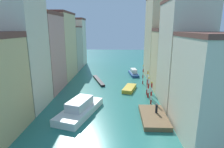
{
  "coord_description": "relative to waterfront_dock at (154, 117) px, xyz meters",
  "views": [
    {
      "loc": [
        2.63,
        -18.42,
        13.57
      ],
      "look_at": [
        0.76,
        29.93,
        1.5
      ],
      "focal_mm": 29.58,
      "sensor_mm": 36.0,
      "label": 1
    }
  ],
  "objects": [
    {
      "name": "person_on_dock",
      "position": [
        0.53,
        0.75,
        1.04
      ],
      "size": [
        0.36,
        0.36,
        1.51
      ],
      "color": "black",
      "rests_on": "waterfront_dock"
    },
    {
      "name": "waterfront_dock",
      "position": [
        0.0,
        0.0,
        0.0
      ],
      "size": [
        3.86,
        7.62,
        0.67
      ],
      "color": "brown",
      "rests_on": "ground"
    },
    {
      "name": "building_right_1",
      "position": [
        5.51,
        5.82,
        8.8
      ],
      "size": [
        6.69,
        9.54,
        18.24
      ],
      "color": "beige",
      "rests_on": "ground"
    },
    {
      "name": "building_left_2",
      "position": [
        -21.54,
        12.82,
        8.09
      ],
      "size": [
        6.69,
        9.78,
        16.82
      ],
      "color": "tan",
      "rests_on": "ground"
    },
    {
      "name": "building_left_4",
      "position": [
        -21.54,
        34.22,
        6.77
      ],
      "size": [
        6.69,
        9.14,
        14.19
      ],
      "color": "#BCB299",
      "rests_on": "ground"
    },
    {
      "name": "mooring_pole_4",
      "position": [
        0.56,
        18.2,
        2.13
      ],
      "size": [
        0.27,
        0.27,
        4.84
      ],
      "color": "red",
      "rests_on": "ground"
    },
    {
      "name": "vaporetto_white",
      "position": [
        -11.65,
        1.23,
        0.58
      ],
      "size": [
        6.66,
        10.9,
        2.5
      ],
      "color": "white",
      "rests_on": "ground"
    },
    {
      "name": "mooring_pole_3",
      "position": [
        0.93,
        13.16,
        2.02
      ],
      "size": [
        0.32,
        0.32,
        4.61
      ],
      "color": "red",
      "rests_on": "ground"
    },
    {
      "name": "motorboat_1",
      "position": [
        -1.03,
        27.28,
        0.34
      ],
      "size": [
        2.84,
        7.01,
        1.84
      ],
      "color": "#234C93",
      "rests_on": "ground"
    },
    {
      "name": "mooring_pole_0",
      "position": [
        0.53,
        5.81,
        1.84
      ],
      "size": [
        0.33,
        0.33,
        4.25
      ],
      "color": "red",
      "rests_on": "ground"
    },
    {
      "name": "mooring_pole_1",
      "position": [
        0.49,
        8.98,
        1.86
      ],
      "size": [
        0.39,
        0.39,
        4.26
      ],
      "color": "red",
      "rests_on": "ground"
    },
    {
      "name": "building_right_2",
      "position": [
        5.51,
        14.53,
        6.48
      ],
      "size": [
        6.69,
        7.95,
        13.6
      ],
      "color": "beige",
      "rests_on": "ground"
    },
    {
      "name": "gondola_black",
      "position": [
        -10.69,
        20.09,
        -0.09
      ],
      "size": [
        4.14,
        9.67,
        0.49
      ],
      "color": "black",
      "rests_on": "ground"
    },
    {
      "name": "building_left_3",
      "position": [
        -21.54,
        23.58,
        8.52
      ],
      "size": [
        6.69,
        11.84,
        17.69
      ],
      "color": "beige",
      "rests_on": "ground"
    },
    {
      "name": "building_left_1",
      "position": [
        -21.54,
        3.65,
        9.33
      ],
      "size": [
        6.69,
        8.25,
        19.3
      ],
      "color": "beige",
      "rests_on": "ground"
    },
    {
      "name": "building_right_0",
      "position": [
        5.51,
        -4.63,
        6.23
      ],
      "size": [
        6.69,
        10.56,
        13.1
      ],
      "color": "beige",
      "rests_on": "ground"
    },
    {
      "name": "building_left_5",
      "position": [
        -21.54,
        42.69,
        8.23
      ],
      "size": [
        6.69,
        7.37,
        17.1
      ],
      "color": "beige",
      "rests_on": "ground"
    },
    {
      "name": "ground_plane",
      "position": [
        -8.02,
        16.78,
        -0.33
      ],
      "size": [
        154.0,
        154.0,
        0.0
      ],
      "primitive_type": "plane",
      "color": "#28756B"
    },
    {
      "name": "motorboat_0",
      "position": [
        -3.01,
        13.45,
        0.05
      ],
      "size": [
        3.57,
        5.97,
        0.77
      ],
      "color": "gold",
      "rests_on": "ground"
    },
    {
      "name": "building_right_3",
      "position": [
        5.51,
        24.77,
        10.47
      ],
      "size": [
        6.69,
        12.19,
        21.59
      ],
      "color": "beige",
      "rests_on": "ground"
    },
    {
      "name": "mooring_pole_2",
      "position": [
        0.52,
        10.62,
        2.1
      ],
      "size": [
        0.38,
        0.38,
        4.75
      ],
      "color": "red",
      "rests_on": "ground"
    }
  ]
}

